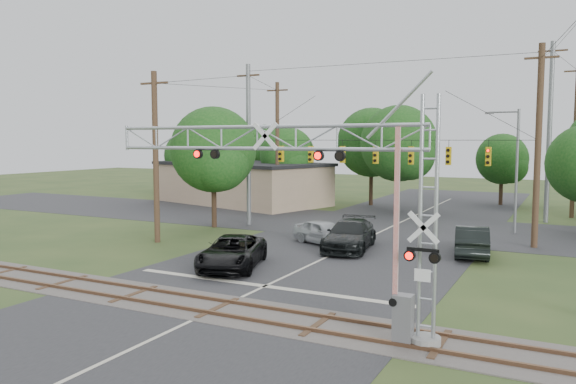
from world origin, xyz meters
The scene contains 14 objects.
ground centered at (0.00, 0.00, 0.00)m, with size 160.00×160.00×0.00m, color #2E441F.
road_main centered at (0.00, 10.00, 0.01)m, with size 14.00×90.00×0.02m, color #2A2A2C.
road_cross centered at (0.00, 24.00, 0.01)m, with size 90.00×12.00×0.02m, color #2A2A2C.
railroad_track centered at (0.00, 2.00, 0.03)m, with size 90.00×3.20×0.17m.
crossing_gantry centered at (4.12, 1.64, 4.67)m, with size 12.04×0.95×7.46m.
traffic_signal_span centered at (0.88, 20.00, 5.64)m, with size 19.34×0.36×11.50m.
pickup_black centered at (-3.11, 7.82, 0.77)m, with size 2.55×5.52×1.53m, color black.
car_dark centered at (0.29, 14.68, 0.83)m, with size 2.33×5.72×1.66m, color black.
sedan_silver centered at (-1.65, 15.48, 0.72)m, with size 1.70×4.23×1.44m, color #A5A9AD.
suv_dark centered at (6.67, 16.10, 0.80)m, with size 1.70×4.86×1.60m, color black.
commercial_building centered at (-17.54, 31.80, 2.01)m, with size 18.87×13.09×4.00m.
streetlight centered at (7.87, 24.74, 4.56)m, with size 2.17×0.23×8.15m.
utility_poles centered at (3.07, 22.95, 6.08)m, with size 26.40×28.57×13.31m.
treeline centered at (1.42, 32.01, 5.35)m, with size 56.79×29.07×9.16m.
Camera 1 is at (11.36, -14.60, 6.14)m, focal length 35.00 mm.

